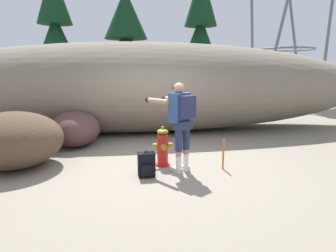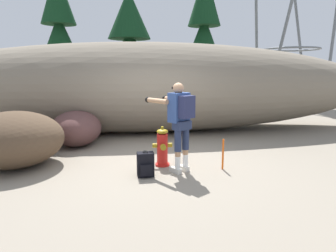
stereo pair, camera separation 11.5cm
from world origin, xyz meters
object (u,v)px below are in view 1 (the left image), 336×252
Objects in this scene: spare_backpack at (146,165)px; boulder_small at (0,136)px; fire_hydrant at (163,148)px; utility_worker at (180,116)px; boulder_large at (13,140)px; boulder_mid at (75,129)px; survey_stake at (223,154)px.

boulder_small reaches higher than spare_backpack.
utility_worker reaches higher than fire_hydrant.
boulder_large is 1.80m from boulder_mid.
boulder_small is 5.20m from survey_stake.
boulder_mid is at bearing -150.24° from spare_backpack.
utility_worker is 1.88× the size of boulder_small.
boulder_small is (-3.27, 2.24, 0.16)m from spare_backpack.
boulder_large is at bearing -121.02° from boulder_mid.
boulder_large reaches higher than boulder_mid.
fire_hydrant is 0.70m from spare_backpack.
survey_stake is (0.86, 0.00, -0.76)m from utility_worker.
boulder_large is (-2.90, 0.34, 0.18)m from fire_hydrant.
boulder_large reaches higher than survey_stake.
utility_worker is 2.78× the size of survey_stake.
boulder_mid is at bearing 143.71° from survey_stake.
survey_stake is (1.50, 0.18, 0.08)m from spare_backpack.
fire_hydrant is 0.55× the size of boulder_mid.
survey_stake is (4.03, -0.73, -0.25)m from boulder_large.
spare_backpack is 0.53× the size of boulder_small.
fire_hydrant is 1.20m from survey_stake.
fire_hydrant is at bearing -43.74° from boulder_mid.
fire_hydrant is 2.93m from boulder_large.
fire_hydrant is 1.70× the size of spare_backpack.
boulder_small is 1.48× the size of survey_stake.
boulder_small is at bearing 155.44° from fire_hydrant.
spare_backpack is at bearing -123.03° from fire_hydrant.
boulder_small is (-0.74, 1.32, -0.18)m from boulder_large.
utility_worker reaches higher than survey_stake.
spare_backpack is 2.94m from boulder_mid.
spare_backpack is 1.52m from survey_stake.
boulder_mid is 1.69m from boulder_small.
utility_worker is (0.27, -0.39, 0.69)m from fire_hydrant.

